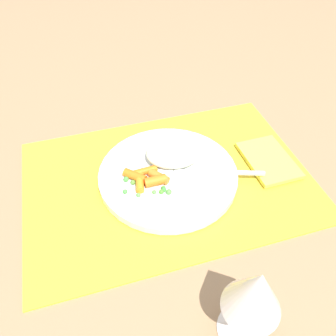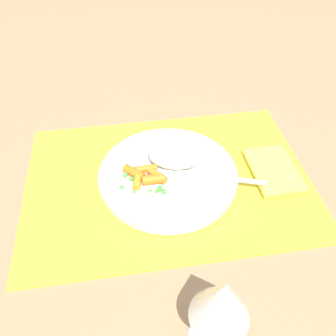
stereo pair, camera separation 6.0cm
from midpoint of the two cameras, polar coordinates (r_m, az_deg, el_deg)
name	(u,v)px [view 2 (the right image)]	position (r m, az deg, el deg)	size (l,w,h in m)	color
ground_plane	(168,180)	(0.63, 2.72, -2.14)	(2.40, 2.40, 0.00)	#997551
placemat	(168,179)	(0.63, 2.73, -1.95)	(0.51, 0.35, 0.01)	gold
plate	(168,175)	(0.62, 2.76, -1.28)	(0.25, 0.25, 0.02)	white
rice_mound	(177,152)	(0.63, 4.29, 2.46)	(0.11, 0.08, 0.03)	beige
carrot_portion	(145,175)	(0.60, -0.94, -1.31)	(0.08, 0.06, 0.02)	orange
pea_scatter	(146,178)	(0.60, -0.77, -1.87)	(0.08, 0.09, 0.01)	#5AB446
fork	(194,174)	(0.61, 7.09, -1.14)	(0.20, 0.08, 0.01)	silver
wine_glass	(222,304)	(0.40, 13.41, -21.18)	(0.07, 0.07, 0.14)	silver
napkin	(274,170)	(0.67, 19.51, -0.44)	(0.08, 0.12, 0.01)	#EAE54C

